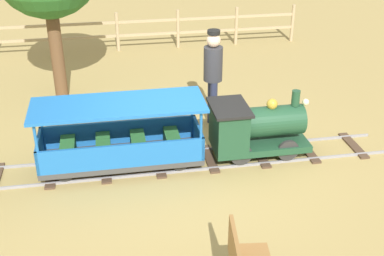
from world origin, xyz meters
name	(u,v)px	position (x,y,z in m)	size (l,w,h in m)	color
ground_plane	(179,162)	(0.00, 0.00, 0.00)	(60.00, 60.00, 0.00)	#A38C51
track	(184,161)	(0.00, 0.09, 0.02)	(0.79, 6.05, 0.04)	gray
locomotive	(254,127)	(0.00, 1.11, 0.48)	(0.75, 1.45, 0.97)	#1E472D
passenger_car	(121,142)	(0.00, -0.81, 0.42)	(0.85, 2.35, 0.97)	#3F3F3F
conductor_person	(213,71)	(-1.11, 0.73, 0.96)	(0.30, 0.30, 1.62)	#282D47
fence_section	(148,29)	(-5.21, 0.09, 0.48)	(0.08, 7.13, 0.90)	tan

